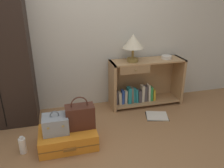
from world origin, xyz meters
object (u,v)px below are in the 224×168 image
Objects in this scene: bookshelf at (143,84)px; bottle at (23,145)px; suitcase_large at (68,137)px; train_case at (56,124)px; bowl at (167,57)px; handbag at (80,116)px; open_book_on_floor at (157,116)px; table_lamp at (133,43)px.

bottle is at bearing -155.34° from bookshelf.
train_case is at bearing 176.74° from suitcase_large.
bowl is 0.24× the size of suitcase_large.
bookshelf is 4.02× the size of train_case.
open_book_on_floor is at bearing 14.89° from handbag.
bottle is at bearing -169.07° from open_book_on_floor.
bottle is at bearing -176.14° from handbag.
train_case is (-1.41, -0.80, -0.05)m from bookshelf.
bowl reaches higher than handbag.
table_lamp is at bearing 36.10° from suitcase_large.
bookshelf reaches higher than open_book_on_floor.
suitcase_large is at bearing -169.26° from handbag.
handbag is at bearing 4.60° from train_case.
suitcase_large is 2.32× the size of train_case.
bookshelf is 0.58m from open_book_on_floor.
bowl is at bearing 26.99° from handbag.
train_case is (-0.13, 0.01, 0.20)m from suitcase_large.
open_book_on_floor is at bearing 10.93° from bottle.
train_case is 1.38× the size of bottle.
train_case is (-1.77, -0.78, -0.47)m from bowl.
table_lamp reaches higher than bookshelf.
table_lamp is 1.60m from train_case.
table_lamp is at bearing 32.84° from train_case.
table_lamp reaches higher than handbag.
bottle is (-1.58, -0.80, -0.93)m from table_lamp.
open_book_on_floor is (0.26, -0.44, -1.02)m from table_lamp.
bookshelf is 2.90× the size of handbag.
suitcase_large is at bearing -154.45° from bowl.
table_lamp is 0.60× the size of suitcase_large.
bookshelf is 1.54m from suitcase_large.
open_book_on_floor is at bearing -84.60° from bookshelf.
bowl is 1.94m from suitcase_large.
table_lamp is 1.62m from suitcase_large.
bookshelf reaches higher than train_case.
bowl is 1.71m from handbag.
train_case reaches higher than suitcase_large.
suitcase_large is 1.37m from open_book_on_floor.
handbag is at bearing -145.23° from bookshelf.
table_lamp is 1.08× the size of open_book_on_floor.
train_case is 0.44m from bottle.
bookshelf is at bearing 32.26° from suitcase_large.
handbag reaches higher than open_book_on_floor.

